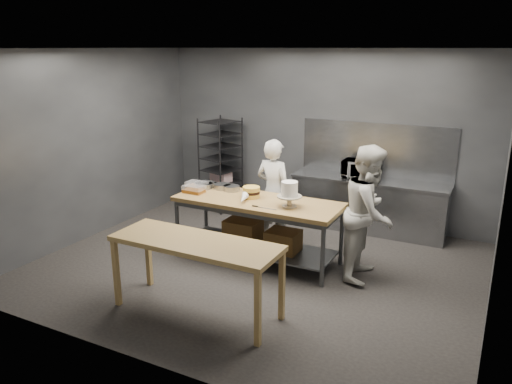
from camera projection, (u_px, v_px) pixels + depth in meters
ground at (256, 267)px, 7.12m from camera, size 6.00×6.00×0.00m
back_wall at (321, 136)px, 8.84m from camera, size 6.00×0.04×3.00m
work_table at (258, 223)px, 7.21m from camera, size 2.40×0.90×0.92m
near_counter at (196, 248)px, 5.69m from camera, size 2.00×0.70×0.90m
back_counter at (368, 205)px, 8.42m from camera, size 2.60×0.60×0.90m
splashback_panel at (376, 149)px, 8.42m from camera, size 2.60×0.02×0.90m
speed_rack at (221, 165)px, 9.48m from camera, size 0.73×0.77×1.75m
chef_behind at (274, 192)px, 7.77m from camera, size 0.66×0.49×1.68m
chef_right at (369, 213)px, 6.59m from camera, size 0.70×0.90×1.82m
microwave at (359, 169)px, 8.33m from camera, size 0.54×0.37×0.30m
frosted_cake_stand at (289, 191)px, 6.73m from camera, size 0.34×0.34×0.36m
layer_cake at (251, 192)px, 7.20m from camera, size 0.25×0.25×0.16m
cake_pans at (214, 186)px, 7.67m from camera, size 0.75×0.36×0.07m
piping_bag at (244, 198)px, 6.99m from camera, size 0.23×0.40×0.12m
offset_spatula at (261, 207)px, 6.76m from camera, size 0.36×0.02×0.02m
pastry_clamshells at (195, 187)px, 7.55m from camera, size 0.39×0.41×0.11m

